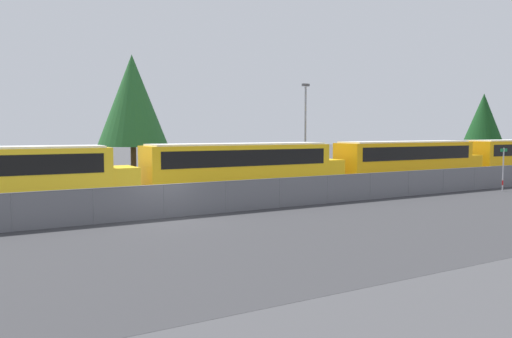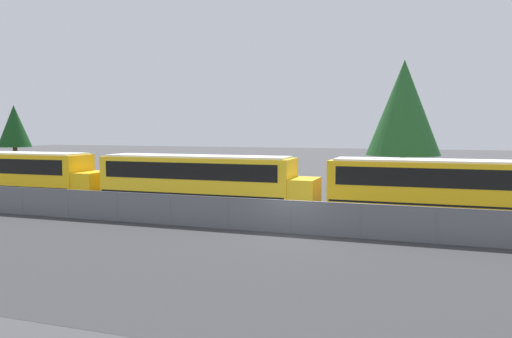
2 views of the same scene
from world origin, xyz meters
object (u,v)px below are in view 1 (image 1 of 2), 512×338
object	(u,v)px
tree_2	(132,101)
school_bus_4	(244,165)
light_pole	(305,127)
tree_0	(483,117)
street_sign	(503,168)
school_bus_5	(409,159)

from	to	relation	value
tree_2	school_bus_4	bearing A→B (deg)	-76.80
light_pole	tree_0	size ratio (longest dim) A/B	0.88
school_bus_4	tree_0	bearing A→B (deg)	18.51
school_bus_4	tree_2	xyz separation A→B (m)	(-2.99, 12.75, 4.41)
light_pole	street_sign	bearing A→B (deg)	-62.35
tree_2	tree_0	bearing A→B (deg)	1.79
school_bus_5	tree_0	world-z (taller)	tree_0
school_bus_4	tree_0	xyz separation A→B (m)	(42.32, 14.17, 3.87)
school_bus_5	tree_2	distance (m)	21.60
school_bus_5	street_sign	bearing A→B (deg)	-74.12
school_bus_4	street_sign	bearing A→B (deg)	-22.80
light_pole	tree_0	bearing A→B (deg)	13.60
school_bus_4	tree_2	size ratio (longest dim) A/B	1.33
street_sign	light_pole	bearing A→B (deg)	117.65
light_pole	tree_2	distance (m)	13.79
school_bus_4	school_bus_5	world-z (taller)	same
tree_0	tree_2	xyz separation A→B (m)	(-45.31, -1.42, 0.54)
tree_0	light_pole	bearing A→B (deg)	-166.40
school_bus_4	school_bus_5	xyz separation A→B (m)	(13.72, -0.22, 0.00)
school_bus_4	street_sign	distance (m)	16.83
school_bus_4	light_pole	size ratio (longest dim) A/B	1.72
school_bus_5	tree_2	world-z (taller)	tree_2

